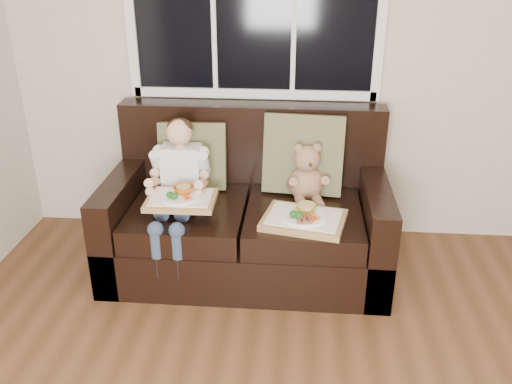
# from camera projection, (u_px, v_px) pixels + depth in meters

# --- Properties ---
(room_walls) EXTENTS (4.52, 5.02, 2.71)m
(room_walls) POSITION_uv_depth(u_px,v_px,m) (481.00, 118.00, 1.00)
(room_walls) COLOR #C0B09F
(room_walls) RESTS_ON ground
(loveseat) EXTENTS (1.70, 0.92, 0.96)m
(loveseat) POSITION_uv_depth(u_px,v_px,m) (248.00, 218.00, 3.42)
(loveseat) COLOR black
(loveseat) RESTS_ON ground
(pillow_left) EXTENTS (0.43, 0.22, 0.44)m
(pillow_left) POSITION_uv_depth(u_px,v_px,m) (193.00, 156.00, 3.44)
(pillow_left) COLOR #66653F
(pillow_left) RESTS_ON loveseat
(pillow_right) EXTENTS (0.51, 0.27, 0.51)m
(pillow_right) POSITION_uv_depth(u_px,v_px,m) (304.00, 154.00, 3.37)
(pillow_right) COLOR #66653F
(pillow_right) RESTS_ON loveseat
(child) EXTENTS (0.34, 0.58, 0.78)m
(child) POSITION_uv_depth(u_px,v_px,m) (179.00, 177.00, 3.21)
(child) COLOR white
(child) RESTS_ON loveseat
(teddy_bear) EXTENTS (0.24, 0.30, 0.37)m
(teddy_bear) POSITION_uv_depth(u_px,v_px,m) (306.00, 177.00, 3.29)
(teddy_bear) COLOR #A07954
(teddy_bear) RESTS_ON loveseat
(tray_left) EXTENTS (0.39, 0.30, 0.09)m
(tray_left) POSITION_uv_depth(u_px,v_px,m) (181.00, 198.00, 3.07)
(tray_left) COLOR #A8864C
(tray_left) RESTS_ON child
(tray_right) EXTENTS (0.51, 0.43, 0.10)m
(tray_right) POSITION_uv_depth(u_px,v_px,m) (304.00, 218.00, 3.05)
(tray_right) COLOR #A8864C
(tray_right) RESTS_ON loveseat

